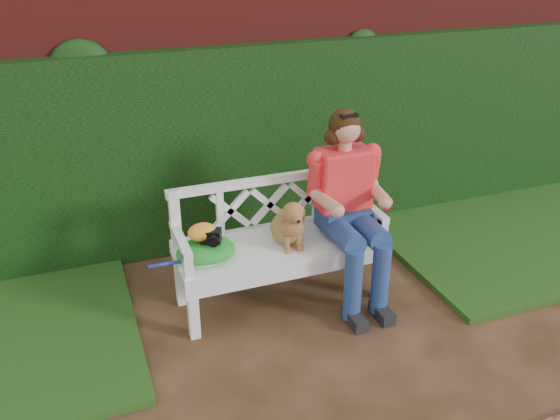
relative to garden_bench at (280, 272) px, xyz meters
name	(u,v)px	position (x,y,z in m)	size (l,w,h in m)	color
ground	(321,353)	(0.04, -0.67, -0.24)	(60.00, 60.00, 0.00)	black
brick_wall	(234,112)	(0.04, 1.23, 0.86)	(10.00, 0.30, 2.20)	maroon
ivy_hedge	(242,149)	(0.04, 1.01, 0.61)	(10.00, 0.18, 1.70)	#1E5016
grass_right	(521,230)	(2.44, 0.23, -0.21)	(2.60, 2.00, 0.05)	#1C4219
garden_bench	(280,272)	(0.00, 0.00, 0.00)	(1.58, 0.60, 0.48)	white
seated_woman	(345,207)	(0.49, -0.02, 0.46)	(0.59, 0.78, 1.39)	#FE5E75
dog	(288,221)	(0.05, -0.02, 0.43)	(0.25, 0.34, 0.37)	brown
tennis_racket	(200,258)	(-0.59, -0.01, 0.25)	(0.54, 0.23, 0.03)	silver
green_bag	(206,250)	(-0.55, -0.02, 0.31)	(0.41, 0.31, 0.14)	#17871C
camera_item	(211,236)	(-0.51, -0.04, 0.42)	(0.13, 0.10, 0.09)	black
baseball_glove	(202,232)	(-0.56, 0.00, 0.44)	(0.20, 0.15, 0.13)	orange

